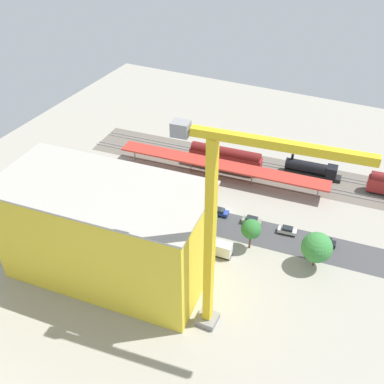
% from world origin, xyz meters
% --- Properties ---
extents(ground_plane, '(150.99, 150.99, 0.00)m').
position_xyz_m(ground_plane, '(0.00, 0.00, 0.00)').
color(ground_plane, '#9E998C').
rests_on(ground_plane, ground).
extents(rail_bed, '(95.19, 21.54, 0.01)m').
position_xyz_m(rail_bed, '(0.00, -21.24, 0.00)').
color(rail_bed, '#665E54').
rests_on(rail_bed, ground).
extents(street_asphalt, '(94.78, 16.21, 0.01)m').
position_xyz_m(street_asphalt, '(0.00, 4.53, 0.00)').
color(street_asphalt, '#424244').
rests_on(street_asphalt, ground).
extents(track_rails, '(94.10, 15.14, 0.12)m').
position_xyz_m(track_rails, '(0.00, -21.24, 0.18)').
color(track_rails, '#9E9EA8').
rests_on(track_rails, ground).
extents(platform_canopy_near, '(56.19, 9.11, 4.30)m').
position_xyz_m(platform_canopy_near, '(6.93, -12.97, 4.06)').
color(platform_canopy_near, '#B73328').
rests_on(platform_canopy_near, ground).
extents(locomotive, '(14.89, 4.01, 5.29)m').
position_xyz_m(locomotive, '(-14.90, -24.42, 1.92)').
color(locomotive, black).
rests_on(locomotive, ground).
extents(freight_coach_far, '(19.99, 4.49, 6.26)m').
position_xyz_m(freight_coach_far, '(7.69, -18.07, 3.30)').
color(freight_coach_far, black).
rests_on(freight_coach_far, ground).
extents(parked_car_0, '(4.20, 2.13, 1.75)m').
position_xyz_m(parked_car_0, '(-23.71, 1.47, 0.78)').
color(parked_car_0, black).
rests_on(parked_car_0, ground).
extents(parked_car_1, '(4.32, 2.19, 1.66)m').
position_xyz_m(parked_car_1, '(-15.02, 1.15, 0.74)').
color(parked_car_1, black).
rests_on(parked_car_1, ground).
extents(parked_car_2, '(4.61, 2.19, 1.77)m').
position_xyz_m(parked_car_2, '(-6.75, 1.44, 0.79)').
color(parked_car_2, black).
rests_on(parked_car_2, ground).
extents(parked_car_3, '(4.92, 2.28, 1.63)m').
position_xyz_m(parked_car_3, '(1.47, 1.47, 0.73)').
color(parked_car_3, black).
rests_on(parked_car_3, ground).
extents(parked_car_4, '(4.76, 2.05, 1.50)m').
position_xyz_m(parked_car_4, '(8.99, 1.13, 0.67)').
color(parked_car_4, black).
rests_on(parked_car_4, ground).
extents(parked_car_5, '(4.84, 2.05, 1.55)m').
position_xyz_m(parked_car_5, '(17.63, 1.40, 0.69)').
color(parked_car_5, black).
rests_on(parked_car_5, ground).
extents(parked_car_6, '(4.61, 2.06, 1.72)m').
position_xyz_m(parked_car_6, '(25.97, 1.11, 0.78)').
color(parked_car_6, black).
rests_on(parked_car_6, ground).
extents(parked_car_7, '(4.16, 2.05, 1.80)m').
position_xyz_m(parked_car_7, '(34.75, 1.61, 0.80)').
color(parked_car_7, black).
rests_on(parked_car_7, ground).
extents(construction_building, '(39.52, 20.87, 20.58)m').
position_xyz_m(construction_building, '(14.12, 27.61, 10.29)').
color(construction_building, yellow).
rests_on(construction_building, ground).
extents(construction_roof_slab, '(40.16, 21.51, 0.40)m').
position_xyz_m(construction_roof_slab, '(14.12, 27.61, 20.78)').
color(construction_roof_slab, '#ADA89E').
rests_on(construction_roof_slab, construction_building).
extents(tower_crane, '(26.32, 4.65, 39.27)m').
position_xyz_m(tower_crane, '(-10.38, 30.56, 23.07)').
color(tower_crane, gray).
rests_on(tower_crane, ground).
extents(box_truck_0, '(9.95, 2.60, 3.17)m').
position_xyz_m(box_truck_0, '(23.95, 12.84, 1.59)').
color(box_truck_0, black).
rests_on(box_truck_0, ground).
extents(box_truck_1, '(8.25, 2.77, 3.22)m').
position_xyz_m(box_truck_1, '(-2.47, 14.08, 1.60)').
color(box_truck_1, black).
rests_on(box_truck_1, ground).
extents(box_truck_2, '(9.08, 3.65, 3.27)m').
position_xyz_m(box_truck_2, '(20.06, 14.22, 1.60)').
color(box_truck_2, black).
rests_on(box_truck_2, ground).
extents(street_tree_0, '(4.84, 4.84, 7.07)m').
position_xyz_m(street_tree_0, '(15.05, 9.24, 4.63)').
color(street_tree_0, brown).
rests_on(street_tree_0, ground).
extents(street_tree_1, '(6.26, 6.26, 8.12)m').
position_xyz_m(street_tree_1, '(-22.59, 8.61, 4.98)').
color(street_tree_1, brown).
rests_on(street_tree_1, ground).
extents(street_tree_2, '(6.34, 6.34, 8.16)m').
position_xyz_m(street_tree_2, '(1.91, 9.56, 4.98)').
color(street_tree_2, brown).
rests_on(street_tree_2, ground).
extents(street_tree_3, '(4.53, 4.53, 6.66)m').
position_xyz_m(street_tree_3, '(5.60, 8.55, 4.36)').
color(street_tree_3, brown).
rests_on(street_tree_3, ground).
extents(street_tree_4, '(4.29, 4.29, 7.42)m').
position_xyz_m(street_tree_4, '(-8.95, 9.25, 5.25)').
color(street_tree_4, brown).
rests_on(street_tree_4, ground).
extents(traffic_light, '(0.50, 0.36, 7.17)m').
position_xyz_m(traffic_light, '(12.18, 9.01, 4.70)').
color(traffic_light, '#333333').
rests_on(traffic_light, ground).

